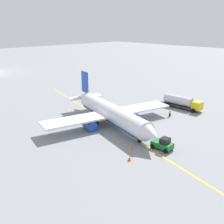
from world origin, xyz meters
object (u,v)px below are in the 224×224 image
(refueling_worker, at_px, (170,113))
(safety_cone_wingtip, at_px, (132,147))
(airplane, at_px, (111,113))
(fuel_tanker, at_px, (182,102))
(pushback_tug, at_px, (163,144))
(safety_cone_nose, at_px, (129,159))

(refueling_worker, bearing_deg, safety_cone_wingtip, -74.23)
(airplane, bearing_deg, fuel_tanker, 78.96)
(airplane, height_order, fuel_tanker, airplane)
(pushback_tug, height_order, refueling_worker, pushback_tug)
(pushback_tug, relative_size, refueling_worker, 2.18)
(airplane, relative_size, safety_cone_wingtip, 43.89)
(safety_cone_wingtip, bearing_deg, refueling_worker, 105.77)
(pushback_tug, bearing_deg, safety_cone_nose, -99.48)
(safety_cone_wingtip, bearing_deg, safety_cone_nose, -53.63)
(fuel_tanker, height_order, safety_cone_nose, fuel_tanker)
(fuel_tanker, bearing_deg, refueling_worker, -77.76)
(safety_cone_nose, bearing_deg, airplane, 147.12)
(pushback_tug, relative_size, safety_cone_wingtip, 5.25)
(fuel_tanker, bearing_deg, safety_cone_nose, -72.43)
(pushback_tug, bearing_deg, fuel_tanker, 115.17)
(pushback_tug, bearing_deg, airplane, 173.84)
(airplane, xyz_separation_m, safety_cone_wingtip, (11.11, -5.45, -2.26))
(airplane, distance_m, safety_cone_wingtip, 12.58)
(safety_cone_nose, bearing_deg, safety_cone_wingtip, 126.37)
(airplane, bearing_deg, safety_cone_nose, -32.88)
(safety_cone_nose, distance_m, safety_cone_wingtip, 4.11)
(airplane, relative_size, refueling_worker, 18.18)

